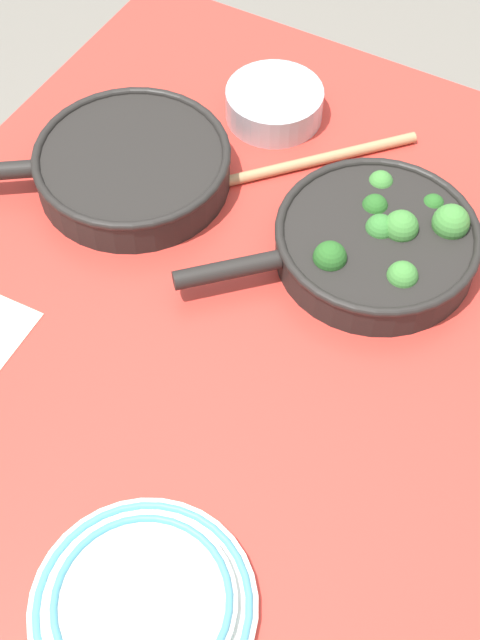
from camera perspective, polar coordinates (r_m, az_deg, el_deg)
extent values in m
plane|color=slate|center=(1.71, 0.00, -14.54)|extent=(14.00, 14.00, 0.00)
cube|color=red|center=(1.08, 0.00, -1.08)|extent=(1.10, 0.95, 0.03)
cylinder|color=#BCBCC1|center=(1.77, -4.09, 9.24)|extent=(0.05, 0.05, 0.69)
cylinder|color=black|center=(1.14, 8.70, 4.80)|extent=(0.25, 0.25, 0.05)
torus|color=black|center=(1.12, 8.84, 5.57)|extent=(0.26, 0.26, 0.01)
cylinder|color=black|center=(1.08, -0.83, 3.23)|extent=(0.11, 0.11, 0.02)
cylinder|color=#2C6823|center=(1.14, 8.80, 5.01)|extent=(0.01, 0.01, 0.02)
sphere|color=#387A33|center=(1.13, 8.95, 5.79)|extent=(0.04, 0.04, 0.04)
cylinder|color=#205218|center=(1.19, 12.07, 6.54)|extent=(0.01, 0.01, 0.02)
sphere|color=#286023|center=(1.17, 12.23, 7.17)|extent=(0.03, 0.03, 0.03)
cylinder|color=#357027|center=(1.10, 10.16, 1.97)|extent=(0.01, 0.01, 0.02)
sphere|color=#428438|center=(1.08, 10.34, 2.75)|extent=(0.04, 0.04, 0.04)
cylinder|color=#357027|center=(1.20, 8.85, 7.95)|extent=(0.01, 0.01, 0.02)
sphere|color=#428438|center=(1.18, 8.98, 8.65)|extent=(0.03, 0.03, 0.03)
cylinder|color=#357027|center=(1.16, 13.06, 5.12)|extent=(0.02, 0.02, 0.03)
sphere|color=#428438|center=(1.14, 13.34, 6.08)|extent=(0.05, 0.05, 0.05)
cylinder|color=#205218|center=(1.10, 5.66, 3.14)|extent=(0.01, 0.01, 0.02)
sphere|color=#286023|center=(1.08, 5.77, 3.99)|extent=(0.04, 0.04, 0.04)
cylinder|color=#205218|center=(1.17, 8.48, 6.43)|extent=(0.01, 0.01, 0.02)
sphere|color=#286023|center=(1.15, 8.61, 7.14)|extent=(0.03, 0.03, 0.03)
cylinder|color=#357027|center=(1.14, 10.06, 4.95)|extent=(0.02, 0.02, 0.02)
sphere|color=#428438|center=(1.12, 10.26, 5.86)|extent=(0.04, 0.04, 0.04)
cube|color=#9E703D|center=(1.13, 6.68, 4.92)|extent=(0.05, 0.05, 0.04)
cube|color=olive|center=(1.12, 11.66, 3.46)|extent=(0.04, 0.05, 0.03)
cube|color=#9E703D|center=(1.11, 8.39, 3.70)|extent=(0.03, 0.03, 0.03)
cube|color=olive|center=(1.13, 10.36, 3.90)|extent=(0.03, 0.02, 0.02)
cylinder|color=black|center=(1.22, -6.85, 9.62)|extent=(0.26, 0.26, 0.05)
torus|color=black|center=(1.20, -6.97, 10.47)|extent=(0.26, 0.26, 0.01)
cylinder|color=#E5CC60|center=(1.22, -6.82, 9.43)|extent=(0.21, 0.21, 0.02)
cylinder|color=tan|center=(1.24, 3.53, 9.85)|extent=(0.27, 0.26, 0.02)
ellipsoid|color=tan|center=(1.20, -5.64, 7.76)|extent=(0.07, 0.07, 0.02)
cylinder|color=silver|center=(0.92, -6.19, -17.81)|extent=(0.23, 0.23, 0.01)
torus|color=#4C9EB7|center=(0.91, -6.23, -17.69)|extent=(0.22, 0.22, 0.01)
cylinder|color=silver|center=(0.91, -6.26, -17.57)|extent=(0.19, 0.19, 0.01)
torus|color=#4C9EB7|center=(0.90, -6.30, -17.46)|extent=(0.18, 0.18, 0.01)
cylinder|color=#B7B7BC|center=(1.31, 2.21, 13.67)|extent=(0.14, 0.14, 0.05)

